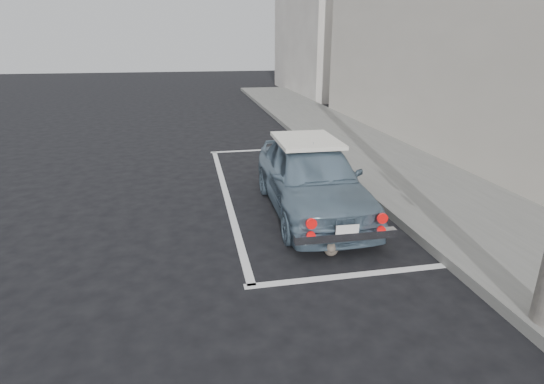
{
  "coord_description": "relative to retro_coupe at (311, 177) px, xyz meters",
  "views": [
    {
      "loc": [
        -1.55,
        -5.14,
        2.96
      ],
      "look_at": [
        -0.36,
        0.9,
        0.75
      ],
      "focal_mm": 28.0,
      "sensor_mm": 36.0,
      "label": 1
    }
  ],
  "objects": [
    {
      "name": "shop_building",
      "position": [
        5.8,
        2.2,
        2.82
      ],
      "size": [
        3.5,
        18.0,
        7.0
      ],
      "color": "beige",
      "rests_on": "ground"
    },
    {
      "name": "building_far",
      "position": [
        5.82,
        18.2,
        3.34
      ],
      "size": [
        3.5,
        10.0,
        8.0
      ],
      "primitive_type": "cube",
      "color": "#B4ACA4",
      "rests_on": "ground"
    },
    {
      "name": "pline_front",
      "position": [
        -0.03,
        4.7,
        -0.66
      ],
      "size": [
        3.0,
        0.12,
        0.01
      ],
      "primitive_type": "cube",
      "color": "silver",
      "rests_on": "ground"
    },
    {
      "name": "retro_coupe",
      "position": [
        0.0,
        0.0,
        0.0
      ],
      "size": [
        1.61,
        3.88,
        1.31
      ],
      "rotation": [
        0.0,
        0.0,
        -0.02
      ],
      "color": "slate",
      "rests_on": "ground"
    },
    {
      "name": "pline_rear",
      "position": [
        -0.03,
        -2.3,
        -0.66
      ],
      "size": [
        3.0,
        0.12,
        0.01
      ],
      "primitive_type": "cube",
      "color": "silver",
      "rests_on": "ground"
    },
    {
      "name": "pline_side",
      "position": [
        -1.43,
        1.2,
        -0.66
      ],
      "size": [
        0.12,
        7.0,
        0.01
      ],
      "primitive_type": "cube",
      "color": "silver",
      "rests_on": "ground"
    },
    {
      "name": "cat",
      "position": [
        -0.17,
        -1.69,
        -0.54
      ],
      "size": [
        0.32,
        0.47,
        0.27
      ],
      "rotation": [
        0.0,
        0.0,
        -0.34
      ],
      "color": "brown",
      "rests_on": "ground"
    },
    {
      "name": "ground",
      "position": [
        -0.53,
        -1.8,
        -0.66
      ],
      "size": [
        80.0,
        80.0,
        0.0
      ],
      "primitive_type": "plane",
      "color": "black",
      "rests_on": "ground"
    },
    {
      "name": "sidewalk",
      "position": [
        2.67,
        0.2,
        -0.59
      ],
      "size": [
        2.8,
        40.0,
        0.15
      ],
      "primitive_type": "cube",
      "color": "slate",
      "rests_on": "ground"
    }
  ]
}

